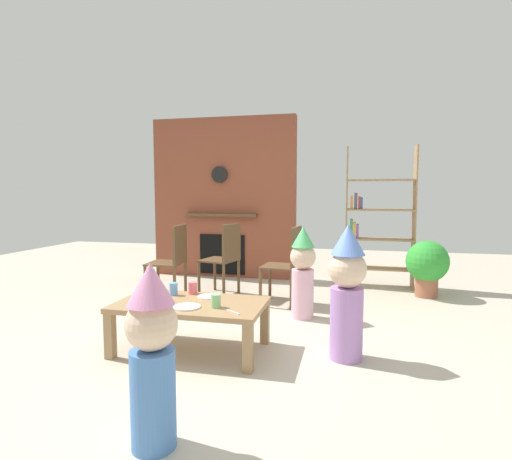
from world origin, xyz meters
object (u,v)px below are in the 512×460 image
at_px(paper_cup_near_left, 216,301).
at_px(birthday_cake_slice, 153,288).
at_px(paper_cup_near_right, 174,289).
at_px(paper_plate_front, 209,297).
at_px(paper_plate_rear, 187,307).
at_px(potted_plant_tall, 427,264).
at_px(coffee_table, 191,309).
at_px(paper_cup_center, 193,288).
at_px(child_with_cone_hat, 152,351).
at_px(child_by_the_chairs, 303,270).
at_px(dining_chair_middle, 225,255).
at_px(dining_chair_left, 173,257).
at_px(child_in_pink, 347,289).
at_px(bookshelf, 374,222).
at_px(dining_chair_right, 288,261).

xyz_separation_m(paper_cup_near_left, birthday_cake_slice, (-0.70, 0.33, -0.02)).
height_order(paper_cup_near_right, paper_plate_front, paper_cup_near_right).
relative_size(paper_plate_rear, potted_plant_tall, 0.30).
relative_size(coffee_table, paper_cup_center, 11.46).
relative_size(paper_cup_center, birthday_cake_slice, 1.04).
relative_size(child_with_cone_hat, child_by_the_chairs, 1.00).
relative_size(coffee_table, paper_cup_near_right, 11.10).
bearing_deg(paper_plate_front, potted_plant_tall, 45.18).
relative_size(paper_plate_rear, dining_chair_middle, 0.23).
bearing_deg(coffee_table, dining_chair_left, 119.51).
distance_m(paper_cup_near_left, paper_cup_near_right, 0.55).
height_order(coffee_table, paper_plate_front, paper_plate_front).
height_order(paper_cup_center, potted_plant_tall, potted_plant_tall).
relative_size(child_with_cone_hat, dining_chair_middle, 1.05).
relative_size(paper_plate_front, child_in_pink, 0.18).
bearing_deg(dining_chair_middle, coffee_table, 112.62).
xyz_separation_m(coffee_table, paper_cup_near_right, (-0.23, 0.18, 0.11)).
distance_m(coffee_table, paper_cup_center, 0.30).
height_order(paper_cup_near_left, paper_plate_front, paper_cup_near_left).
distance_m(coffee_table, paper_cup_near_right, 0.31).
height_order(birthday_cake_slice, child_with_cone_hat, child_with_cone_hat).
xyz_separation_m(paper_plate_front, potted_plant_tall, (2.08, 2.10, -0.00)).
relative_size(paper_cup_near_left, dining_chair_middle, 0.11).
height_order(bookshelf, paper_cup_center, bookshelf).
xyz_separation_m(child_in_pink, dining_chair_middle, (-1.49, 1.66, -0.04)).
xyz_separation_m(child_in_pink, dining_chair_right, (-0.67, 1.41, -0.04)).
bearing_deg(paper_plate_front, child_with_cone_hat, -81.47).
xyz_separation_m(paper_cup_near_left, paper_cup_center, (-0.33, 0.36, 0.00)).
bearing_deg(potted_plant_tall, child_in_pink, -113.58).
bearing_deg(bookshelf, paper_cup_near_right, -125.07).
xyz_separation_m(child_in_pink, child_by_the_chairs, (-0.45, 0.96, -0.05)).
height_order(bookshelf, child_in_pink, bookshelf).
distance_m(coffee_table, dining_chair_middle, 1.80).
distance_m(paper_plate_rear, child_with_cone_hat, 1.11).
height_order(bookshelf, paper_plate_rear, bookshelf).
bearing_deg(coffee_table, dining_chair_middle, 98.51).
bearing_deg(paper_plate_front, paper_plate_rear, -99.50).
distance_m(birthday_cake_slice, potted_plant_tall, 3.32).
distance_m(bookshelf, dining_chair_middle, 2.09).
xyz_separation_m(child_in_pink, potted_plant_tall, (0.94, 2.16, -0.15)).
distance_m(paper_cup_near_right, dining_chair_right, 1.56).
bearing_deg(potted_plant_tall, paper_plate_front, -134.82).
bearing_deg(dining_chair_left, dining_chair_right, -179.20).
distance_m(child_in_pink, dining_chair_left, 2.44).
relative_size(paper_plate_rear, child_by_the_chairs, 0.22).
bearing_deg(dining_chair_middle, potted_plant_tall, -154.17).
bearing_deg(child_by_the_chairs, dining_chair_middle, -87.71).
bearing_deg(child_with_cone_hat, child_in_pink, -48.30).
xyz_separation_m(coffee_table, dining_chair_middle, (-0.26, 1.77, 0.17)).
height_order(bookshelf, child_with_cone_hat, bookshelf).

